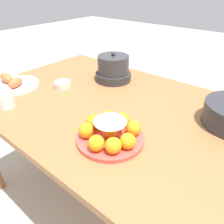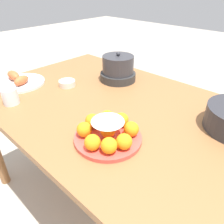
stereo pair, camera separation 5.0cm
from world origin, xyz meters
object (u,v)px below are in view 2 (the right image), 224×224
(cake_plate, at_px, (108,132))
(warming_pot, at_px, (118,69))
(dining_table, at_px, (115,119))
(seafood_platter, at_px, (19,81))
(cup_near, at_px, (10,96))
(sauce_bowl, at_px, (67,83))

(cake_plate, relative_size, warming_pot, 1.21)
(dining_table, height_order, seafood_platter, seafood_platter)
(cup_near, distance_m, warming_pot, 0.60)
(cake_plate, bearing_deg, sauce_bowl, 159.38)
(dining_table, xyz_separation_m, warming_pot, (-0.19, 0.23, 0.16))
(cup_near, bearing_deg, cake_plate, 12.62)
(seafood_platter, relative_size, cup_near, 3.45)
(cake_plate, bearing_deg, warming_pot, 128.23)
(warming_pot, bearing_deg, seafood_platter, -130.99)
(warming_pot, bearing_deg, sauce_bowl, -120.49)
(warming_pot, bearing_deg, cake_plate, -51.77)
(seafood_platter, xyz_separation_m, cup_near, (0.20, -0.14, 0.02))
(seafood_platter, relative_size, warming_pot, 1.30)
(dining_table, xyz_separation_m, cake_plate, (0.16, -0.22, 0.12))
(cake_plate, xyz_separation_m, cup_near, (-0.54, -0.12, 0.00))
(dining_table, height_order, warming_pot, warming_pot)
(sauce_bowl, bearing_deg, warming_pot, 59.51)
(dining_table, relative_size, cake_plate, 5.70)
(sauce_bowl, height_order, warming_pot, warming_pot)
(cake_plate, height_order, sauce_bowl, cake_plate)
(dining_table, distance_m, seafood_platter, 0.62)
(seafood_platter, bearing_deg, cake_plate, -1.37)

